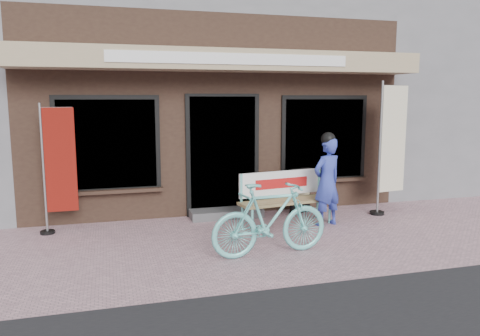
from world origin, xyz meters
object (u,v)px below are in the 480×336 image
object	(u,v)px
nobori_red	(58,167)
nobori_cream	(391,146)
bench	(284,194)
person	(327,180)
menu_stand	(300,190)
bicycle	(270,219)

from	to	relation	value
nobori_red	nobori_cream	bearing A→B (deg)	-3.37
bench	nobori_cream	bearing A→B (deg)	-3.69
person	menu_stand	size ratio (longest dim) A/B	1.88
bench	nobori_cream	world-z (taller)	nobori_cream
menu_stand	bicycle	bearing A→B (deg)	-135.70
bicycle	nobori_red	world-z (taller)	nobori_red
bicycle	menu_stand	bearing A→B (deg)	-36.89
bench	menu_stand	world-z (taller)	bench
nobori_cream	menu_stand	distance (m)	1.83
bench	person	world-z (taller)	person
nobori_red	nobori_cream	xyz separation A→B (m)	(5.74, -0.30, 0.19)
bench	nobori_cream	distance (m)	2.26
nobori_red	nobori_cream	world-z (taller)	nobori_cream
bicycle	menu_stand	xyz separation A→B (m)	(1.33, 2.09, -0.07)
person	menu_stand	distance (m)	0.98
person	bicycle	size ratio (longest dim) A/B	0.94
menu_stand	nobori_cream	bearing A→B (deg)	-30.33
bench	nobori_red	size ratio (longest dim) A/B	0.83
person	nobori_cream	bearing A→B (deg)	-0.52
person	nobori_red	distance (m)	4.34
bench	menu_stand	xyz separation A→B (m)	(0.58, 0.68, -0.10)
bench	nobori_cream	size ratio (longest dim) A/B	0.70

